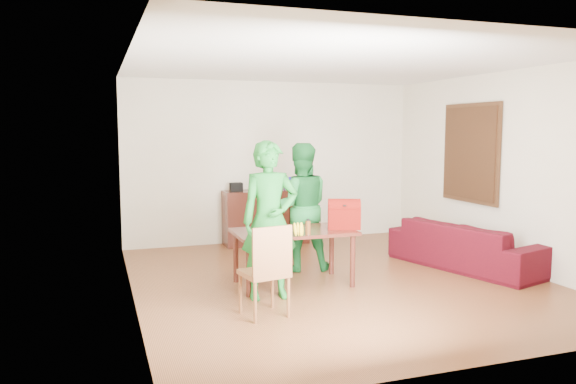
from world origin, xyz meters
name	(u,v)px	position (x,y,z in m)	size (l,w,h in m)	color
room	(336,177)	(0.01, 0.13, 1.31)	(5.20, 5.70, 2.90)	#492812
table	(293,237)	(-0.60, 0.01, 0.60)	(1.46, 0.83, 0.68)	black
chair	(265,289)	(-1.26, -0.99, 0.28)	(0.50, 0.48, 0.95)	brown
person_near	(270,220)	(-1.03, -0.42, 0.89)	(0.65, 0.43, 1.78)	#15611E
person_far	(300,207)	(-0.26, 0.70, 0.86)	(0.84, 0.65, 1.72)	#166628
laptop	(276,228)	(-0.82, -0.01, 0.72)	(0.38, 0.33, 0.22)	white
bananas	(298,233)	(-0.67, -0.37, 0.71)	(0.16, 0.10, 0.06)	yellow
bottle	(308,227)	(-0.53, -0.31, 0.77)	(0.06, 0.06, 0.18)	#532D13
red_bag	(344,217)	(0.03, -0.09, 0.83)	(0.40, 0.23, 0.29)	#680C06
sofa	(467,245)	(1.95, 0.04, 0.32)	(2.17, 0.85, 0.63)	#3A0709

